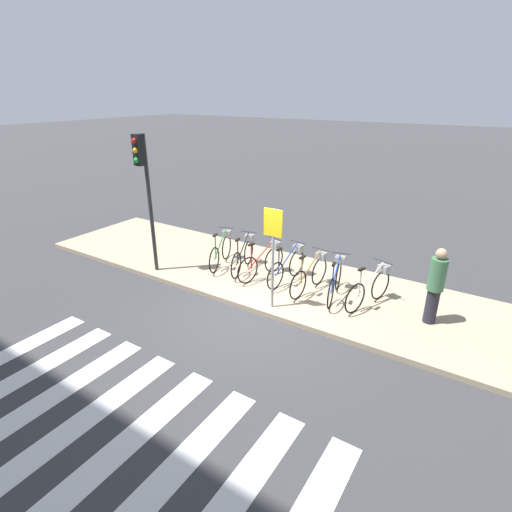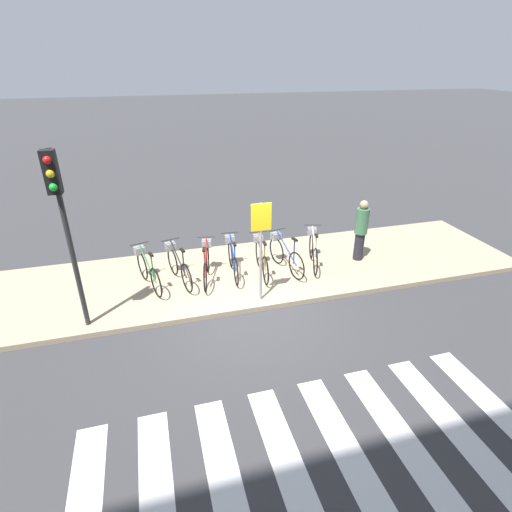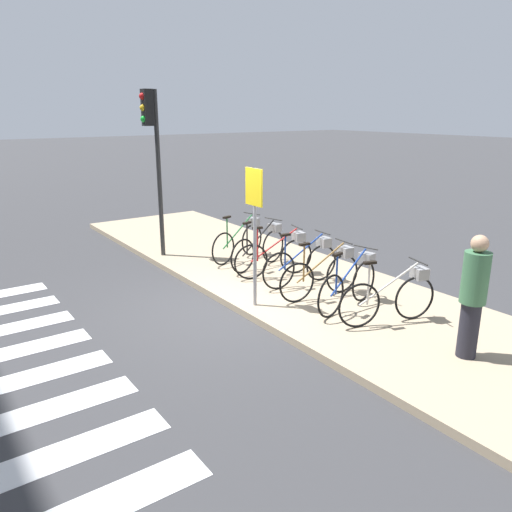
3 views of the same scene
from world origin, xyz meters
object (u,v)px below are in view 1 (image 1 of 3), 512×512
parked_bicycle_2 (264,260)px  parked_bicycle_3 (288,265)px  parked_bicycle_0 (222,249)px  parked_bicycle_5 (336,279)px  pedestrian (436,285)px  sign_post (273,242)px  traffic_light (144,176)px  parked_bicycle_4 (311,273)px  parked_bicycle_1 (244,254)px  parked_bicycle_6 (371,287)px

parked_bicycle_2 → parked_bicycle_3: same height
parked_bicycle_0 → parked_bicycle_5: bearing=-1.3°
pedestrian → sign_post: 3.49m
sign_post → parked_bicycle_5: bearing=51.5°
traffic_light → parked_bicycle_2: bearing=26.4°
parked_bicycle_2 → parked_bicycle_5: size_ratio=1.00×
parked_bicycle_3 → sign_post: (0.34, -1.41, 1.13)m
parked_bicycle_5 → traffic_light: bearing=-164.5°
parked_bicycle_2 → pedestrian: pedestrian is taller
parked_bicycle_4 → pedestrian: pedestrian is taller
parked_bicycle_4 → parked_bicycle_1: bearing=176.4°
parked_bicycle_2 → sign_post: 2.01m
parked_bicycle_1 → parked_bicycle_2: size_ratio=0.99×
parked_bicycle_2 → parked_bicycle_6: bearing=0.6°
parked_bicycle_3 → pedestrian: 3.54m
parked_bicycle_0 → pedestrian: 5.64m
sign_post → pedestrian: bearing=22.0°
parked_bicycle_5 → parked_bicycle_0: bearing=178.7°
pedestrian → traffic_light: bearing=-169.1°
parked_bicycle_5 → sign_post: bearing=-128.5°
parked_bicycle_3 → sign_post: sign_post is taller
parked_bicycle_5 → parked_bicycle_1: bearing=177.6°
parked_bicycle_4 → traffic_light: traffic_light is taller
parked_bicycle_0 → sign_post: sign_post is taller
traffic_light → sign_post: traffic_light is taller
pedestrian → sign_post: (-3.17, -1.28, 0.69)m
parked_bicycle_0 → parked_bicycle_2: (1.43, -0.05, 0.00)m
parked_bicycle_0 → parked_bicycle_1: (0.73, 0.04, 0.00)m
parked_bicycle_0 → parked_bicycle_5: 3.46m
parked_bicycle_0 → traffic_light: (-1.30, -1.40, 2.16)m
pedestrian → parked_bicycle_5: bearing=-179.8°
parked_bicycle_2 → parked_bicycle_5: bearing=-0.9°
parked_bicycle_1 → parked_bicycle_4: bearing=-3.6°
parked_bicycle_4 → pedestrian: bearing=0.5°
parked_bicycle_0 → parked_bicycle_3: same height
parked_bicycle_0 → traffic_light: size_ratio=0.45×
parked_bicycle_2 → parked_bicycle_4: (1.40, -0.05, 0.00)m
parked_bicycle_4 → parked_bicycle_6: same height
parked_bicycle_3 → parked_bicycle_4: size_ratio=1.00×
parked_bicycle_4 → sign_post: sign_post is taller
traffic_light → parked_bicycle_1: bearing=35.3°
parked_bicycle_4 → parked_bicycle_6: size_ratio=1.03×
parked_bicycle_0 → parked_bicycle_3: bearing=1.6°
parked_bicycle_1 → parked_bicycle_5: (2.73, -0.12, 0.00)m
parked_bicycle_2 → pedestrian: size_ratio=0.99×
parked_bicycle_5 → parked_bicycle_6: size_ratio=1.02×
parked_bicycle_1 → traffic_light: 3.29m
parked_bicycle_3 → parked_bicycle_4: 0.73m
parked_bicycle_0 → parked_bicycle_5: size_ratio=0.98×
traffic_light → parked_bicycle_6: bearing=13.9°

